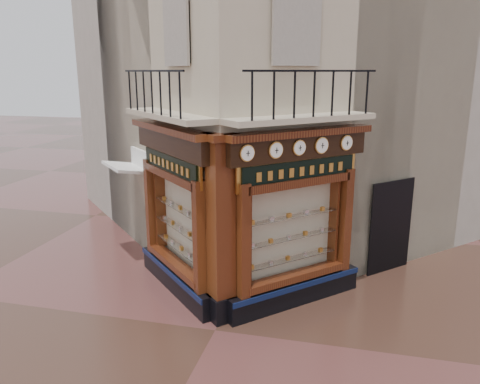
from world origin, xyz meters
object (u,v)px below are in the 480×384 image
(corner_pilaster, at_px, (221,232))
(clock_e, at_px, (346,143))
(signboard_left, at_px, (170,165))
(signboard_right, at_px, (300,171))
(clock_d, at_px, (322,145))
(clock_b, at_px, (276,150))
(clock_a, at_px, (247,153))
(clock_c, at_px, (299,148))
(awning, at_px, (132,256))

(corner_pilaster, relative_size, clock_e, 11.71)
(signboard_left, relative_size, signboard_right, 0.96)
(corner_pilaster, distance_m, clock_d, 2.81)
(corner_pilaster, height_order, clock_e, corner_pilaster)
(clock_d, bearing_deg, clock_b, -180.00)
(clock_a, bearing_deg, clock_c, 0.00)
(clock_a, height_order, clock_e, clock_e)
(clock_c, bearing_deg, clock_e, 0.00)
(clock_a, relative_size, clock_c, 1.00)
(clock_b, relative_size, signboard_right, 0.15)
(clock_e, bearing_deg, clock_d, 180.00)
(clock_a, bearing_deg, clock_b, -0.00)
(clock_a, height_order, clock_b, clock_b)
(awning, height_order, signboard_right, signboard_right)
(corner_pilaster, distance_m, clock_c, 2.37)
(clock_e, bearing_deg, signboard_left, 146.21)
(awning, bearing_deg, signboard_left, -176.07)
(corner_pilaster, relative_size, clock_a, 12.02)
(clock_e, height_order, signboard_left, clock_e)
(signboard_left, bearing_deg, clock_a, -162.80)
(awning, xyz_separation_m, signboard_left, (2.02, -1.76, 3.10))
(corner_pilaster, bearing_deg, clock_c, -14.75)
(signboard_left, bearing_deg, clock_c, -138.31)
(clock_c, relative_size, awning, 0.21)
(clock_e, distance_m, signboard_right, 1.30)
(clock_a, distance_m, clock_b, 0.67)
(corner_pilaster, bearing_deg, clock_b, -22.48)
(signboard_left, xyz_separation_m, signboard_right, (2.92, -0.00, 0.00))
(corner_pilaster, relative_size, clock_c, 12.07)
(clock_b, bearing_deg, signboard_right, 8.75)
(clock_d, height_order, awning, clock_d)
(clock_c, relative_size, clock_e, 0.97)
(clock_b, distance_m, signboard_right, 0.89)
(clock_b, height_order, clock_e, clock_b)
(clock_c, bearing_deg, signboard_right, 40.90)
(signboard_left, bearing_deg, clock_e, -123.79)
(clock_d, height_order, signboard_left, clock_d)
(clock_b, xyz_separation_m, clock_d, (0.84, 0.84, 0.00))
(signboard_left, bearing_deg, signboard_right, -135.00)
(awning, height_order, signboard_left, signboard_left)
(clock_c, height_order, signboard_right, clock_c)
(clock_d, bearing_deg, corner_pilaster, 169.13)
(clock_b, height_order, signboard_left, clock_b)
(clock_c, distance_m, clock_e, 1.31)
(corner_pilaster, height_order, clock_b, corner_pilaster)
(clock_a, bearing_deg, signboard_right, 4.54)
(clock_c, relative_size, clock_d, 0.91)
(corner_pilaster, relative_size, awning, 2.56)
(clock_d, bearing_deg, awning, 119.32)
(signboard_right, bearing_deg, clock_a, -175.46)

